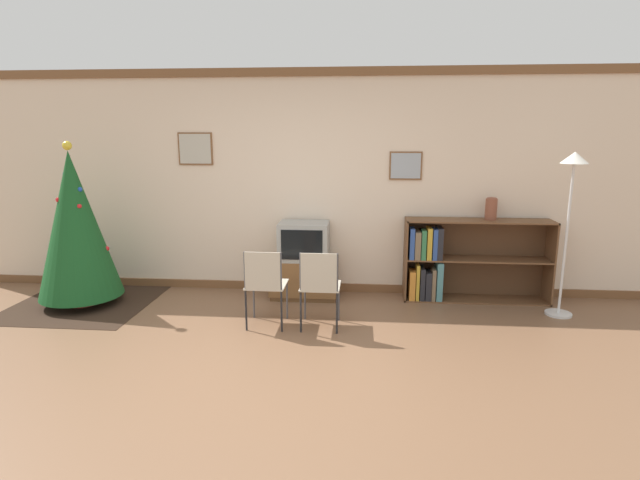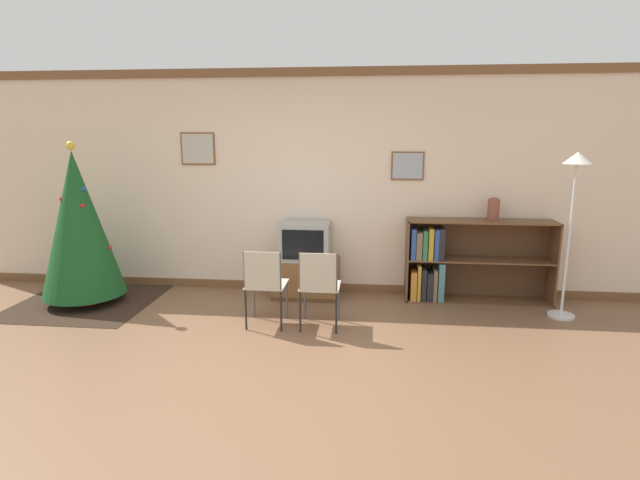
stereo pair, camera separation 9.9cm
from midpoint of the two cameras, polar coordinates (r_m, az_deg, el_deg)
The scene contains 11 objects.
ground_plane at distance 4.24m, azimuth -6.03°, elevation -15.40°, with size 24.00×24.00×0.00m, color brown.
wall_back at distance 6.15m, azimuth -1.63°, elevation 6.50°, with size 8.84×0.11×2.70m.
area_rug at distance 6.52m, azimuth -24.71°, elevation -6.44°, with size 1.55×1.50×0.01m.
christmas_tree at distance 6.30m, azimuth -25.45°, elevation 1.60°, with size 0.92×0.92×1.86m.
tv_console at distance 6.06m, azimuth -1.18°, elevation -4.33°, with size 0.80×0.46×0.47m.
television at distance 5.94m, azimuth -1.20°, elevation -0.10°, with size 0.59×0.45×0.45m.
folding_chair_left at distance 5.08m, azimuth -5.78°, elevation -4.90°, with size 0.40×0.40×0.82m.
folding_chair_right at distance 4.99m, azimuth 0.48°, elevation -5.13°, with size 0.40×0.40×0.82m.
bookshelf at distance 6.10m, azimuth 15.52°, elevation -2.45°, with size 1.69×0.36×0.97m.
vase at distance 6.09m, azimuth 19.66°, elevation 3.37°, with size 0.13×0.13×0.26m.
standing_lamp at distance 5.81m, azimuth 27.47°, elevation 4.87°, with size 0.28×0.28×1.77m.
Camera 2 is at (0.88, -3.66, 1.96)m, focal length 28.00 mm.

